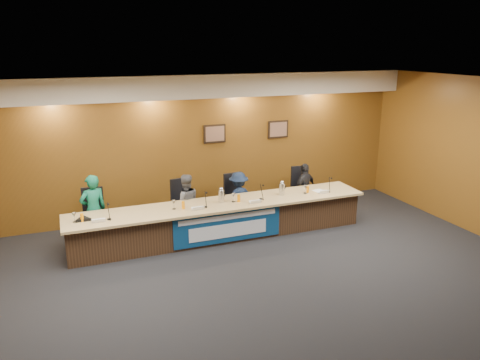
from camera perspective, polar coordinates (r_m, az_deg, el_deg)
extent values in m
plane|color=black|center=(7.71, 3.73, -13.45)|extent=(10.00, 10.00, 0.00)
cube|color=silver|center=(6.73, 4.24, 10.97)|extent=(10.00, 8.00, 0.04)
cube|color=brown|center=(10.68, -5.18, 4.21)|extent=(10.00, 0.04, 3.20)
cube|color=beige|center=(10.25, -4.97, 11.35)|extent=(10.00, 0.50, 0.50)
cube|color=#382415|center=(9.57, -2.29, -4.99)|extent=(6.00, 0.80, 0.70)
cube|color=tan|center=(9.40, -2.22, -2.96)|extent=(6.10, 0.95, 0.05)
cube|color=navy|center=(9.20, -1.45, -5.69)|extent=(2.20, 0.02, 0.65)
cube|color=silver|center=(9.11, -1.43, -4.55)|extent=(2.00, 0.01, 0.10)
cube|color=silver|center=(9.22, -1.42, -6.18)|extent=(1.60, 0.01, 0.28)
cube|color=black|center=(10.72, -3.11, 5.66)|extent=(0.52, 0.04, 0.42)
cube|color=black|center=(11.31, 4.66, 6.19)|extent=(0.52, 0.04, 0.42)
imported|color=#105F44|center=(9.56, -17.43, -3.49)|extent=(0.59, 0.46, 1.42)
imported|color=#525358|center=(9.85, -6.64, -2.80)|extent=(0.63, 0.51, 1.24)
imported|color=#101C36|center=(10.20, -0.17, -2.22)|extent=(0.81, 0.55, 1.17)
imported|color=black|center=(10.86, 7.88, -1.09)|extent=(0.77, 0.56, 1.21)
cube|color=black|center=(9.73, -17.36, -4.57)|extent=(0.52, 0.52, 0.08)
cube|color=black|center=(9.99, -6.76, -3.38)|extent=(0.56, 0.56, 0.08)
cube|color=black|center=(10.32, -0.37, -2.60)|extent=(0.53, 0.53, 0.08)
cube|color=black|center=(10.98, 7.60, -1.58)|extent=(0.54, 0.54, 0.08)
cube|color=white|center=(8.72, -16.84, -4.73)|extent=(0.24, 0.08, 0.10)
cylinder|color=black|center=(8.83, -15.66, -4.62)|extent=(0.07, 0.07, 0.02)
cylinder|color=orange|center=(8.86, -18.70, -4.37)|extent=(0.06, 0.06, 0.15)
cylinder|color=silver|center=(8.86, -19.55, -4.34)|extent=(0.08, 0.08, 0.18)
cube|color=white|center=(9.00, -5.09, -3.43)|extent=(0.24, 0.08, 0.10)
cylinder|color=black|center=(9.16, -4.25, -3.28)|extent=(0.07, 0.07, 0.02)
cylinder|color=orange|center=(9.09, -6.93, -3.07)|extent=(0.06, 0.06, 0.15)
cylinder|color=silver|center=(9.09, -8.06, -3.01)|extent=(0.08, 0.08, 0.18)
cube|color=white|center=(9.34, 1.96, -2.63)|extent=(0.24, 0.08, 0.10)
cylinder|color=black|center=(9.60, 2.57, -2.32)|extent=(0.07, 0.07, 0.02)
cylinder|color=orange|center=(9.43, -0.16, -2.24)|extent=(0.06, 0.06, 0.15)
cylinder|color=silver|center=(9.41, -0.80, -2.17)|extent=(0.08, 0.08, 0.18)
cube|color=white|center=(10.11, 10.25, -1.40)|extent=(0.24, 0.08, 0.10)
cylinder|color=black|center=(10.26, 10.69, -1.37)|extent=(0.07, 0.07, 0.02)
cylinder|color=orange|center=(10.12, 8.25, -1.11)|extent=(0.06, 0.06, 0.15)
cylinder|color=silver|center=(10.04, 7.97, -1.15)|extent=(0.08, 0.08, 0.18)
cylinder|color=silver|center=(9.39, -2.30, -2.00)|extent=(0.12, 0.12, 0.26)
cylinder|color=silver|center=(9.88, 5.12, -1.12)|extent=(0.12, 0.12, 0.25)
cylinder|color=black|center=(8.93, -18.57, -4.54)|extent=(0.32, 0.32, 0.05)
cube|color=white|center=(10.26, 9.72, -1.37)|extent=(0.26, 0.33, 0.01)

